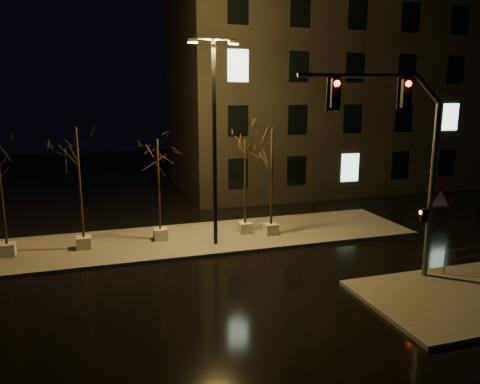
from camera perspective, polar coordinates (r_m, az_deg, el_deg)
name	(u,v)px	position (r m, az deg, el deg)	size (l,w,h in m)	color
ground	(232,287)	(17.99, -1.01, -11.50)	(90.00, 90.00, 0.00)	black
median	(197,239)	(23.42, -5.23, -5.72)	(22.00, 5.00, 0.15)	#4E4B46
sidewalk_corner	(462,297)	(18.73, 25.49, -11.50)	(7.00, 5.00, 0.15)	#4E4B46
building	(336,89)	(38.65, 11.60, 12.20)	(25.00, 12.00, 15.00)	black
tree_1	(78,155)	(21.96, -19.18, 4.27)	(1.80, 1.80, 5.71)	#A4A499
tree_2	(158,162)	(22.48, -9.99, 3.63)	(1.80, 1.80, 5.04)	#A4A499
tree_3	(245,161)	(23.21, 0.64, 3.77)	(1.80, 1.80, 4.89)	#A4A499
tree_4	(272,153)	(23.00, 3.91, 4.81)	(1.80, 1.80, 5.49)	#A4A499
traffic_signal_mast	(404,148)	(18.24, 19.39, 5.12)	(6.25, 0.95, 7.69)	#525459
streetlight_main	(214,130)	(21.34, -3.14, 7.61)	(2.34, 0.31, 9.37)	black
guard_rail_a	(464,256)	(21.06, 25.68, -7.00)	(2.12, 0.26, 0.92)	#525459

